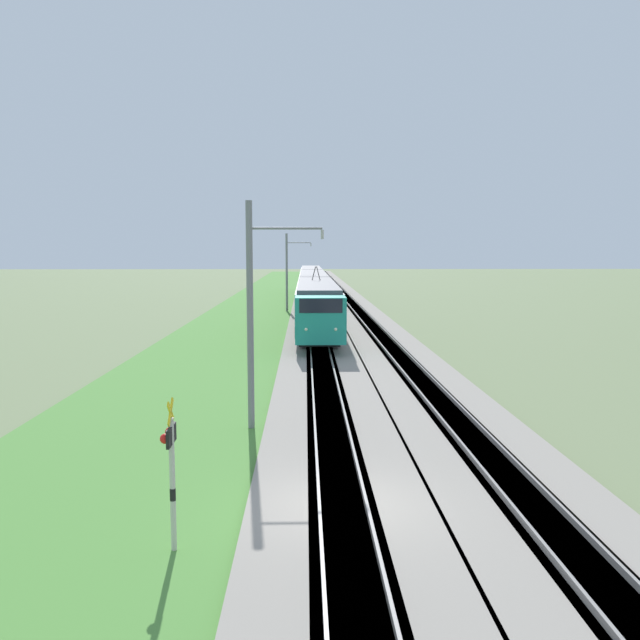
% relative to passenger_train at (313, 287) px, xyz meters
% --- Properties ---
extents(ground_plane, '(400.00, 400.00, 0.00)m').
position_rel_passenger_train_xyz_m(ground_plane, '(-52.77, 0.00, -2.28)').
color(ground_plane, '#6B7A51').
extents(ballast_main, '(240.00, 4.40, 0.30)m').
position_rel_passenger_train_xyz_m(ballast_main, '(-2.77, 0.00, -2.13)').
color(ballast_main, gray).
rests_on(ballast_main, ground).
extents(ballast_adjacent, '(240.00, 4.40, 0.30)m').
position_rel_passenger_train_xyz_m(ballast_adjacent, '(-2.77, -4.31, -2.13)').
color(ballast_adjacent, gray).
rests_on(ballast_adjacent, ground).
extents(track_main, '(240.00, 1.57, 0.45)m').
position_rel_passenger_train_xyz_m(track_main, '(-2.77, 0.00, -2.12)').
color(track_main, '#4C4238').
rests_on(track_main, ground).
extents(track_adjacent, '(240.00, 1.57, 0.45)m').
position_rel_passenger_train_xyz_m(track_adjacent, '(-2.77, -4.31, -2.12)').
color(track_adjacent, '#4C4238').
rests_on(track_adjacent, ground).
extents(grass_verge, '(240.00, 10.63, 0.12)m').
position_rel_passenger_train_xyz_m(grass_verge, '(-2.77, 5.29, -2.22)').
color(grass_verge, '#4C8438').
rests_on(grass_verge, ground).
extents(passenger_train, '(65.55, 2.93, 4.90)m').
position_rel_passenger_train_xyz_m(passenger_train, '(0.00, 0.00, 0.00)').
color(passenger_train, teal).
rests_on(passenger_train, ground).
extents(crossing_signal_near, '(0.70, 0.23, 3.19)m').
position_rel_passenger_train_xyz_m(crossing_signal_near, '(-54.48, 3.49, -0.35)').
color(crossing_signal_near, beige).
rests_on(crossing_signal_near, ground).
extents(catenary_mast_near, '(0.22, 2.56, 7.71)m').
position_rel_passenger_train_xyz_m(catenary_mast_near, '(-45.81, 2.61, 1.71)').
color(catenary_mast_near, slate).
rests_on(catenary_mast_near, ground).
extents(catenary_mast_mid, '(0.22, 2.56, 7.81)m').
position_rel_passenger_train_xyz_m(catenary_mast_mid, '(-4.57, 2.61, 1.76)').
color(catenary_mast_mid, slate).
rests_on(catenary_mast_mid, ground).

